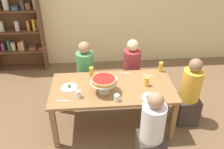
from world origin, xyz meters
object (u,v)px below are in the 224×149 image
at_px(diner_far_left, 86,76).
at_px(bookshelf, 13,20).
at_px(water_glass_clear_far, 117,98).
at_px(beer_glass_amber_tall, 91,72).
at_px(beer_glass_amber_spare, 147,82).
at_px(diner_far_right, 131,74).
at_px(cutlery_fork_near, 125,73).
at_px(diner_near_right, 151,135).
at_px(water_glass_clear_near, 78,94).
at_px(dining_table, 113,91).
at_px(diner_head_east, 189,96).
at_px(beer_glass_amber_short, 161,67).
at_px(salad_plate_far_diner, 150,97).
at_px(salad_plate_spare, 69,87).
at_px(salad_plate_near_diner, 109,78).
at_px(deep_dish_pizza_stand, 104,81).
at_px(cutlery_fork_far, 148,75).
at_px(cutlery_knife_near, 64,101).

bearing_deg(diner_far_left, bookshelf, -131.41).
relative_size(bookshelf, water_glass_clear_far, 23.33).
distance_m(diner_far_left, water_glass_clear_far, 1.18).
bearing_deg(beer_glass_amber_tall, beer_glass_amber_spare, -21.86).
height_order(diner_far_right, cutlery_fork_near, diner_far_right).
bearing_deg(diner_near_right, cutlery_fork_near, 10.13).
distance_m(diner_far_right, water_glass_clear_near, 1.34).
bearing_deg(dining_table, diner_head_east, 0.10).
height_order(beer_glass_amber_short, water_glass_clear_near, beer_glass_amber_short).
relative_size(salad_plate_far_diner, salad_plate_spare, 0.94).
xyz_separation_m(salad_plate_near_diner, beer_glass_amber_tall, (-0.27, 0.10, 0.06)).
xyz_separation_m(salad_plate_far_diner, beer_glass_amber_spare, (0.02, 0.30, 0.05)).
bearing_deg(deep_dish_pizza_stand, cutlery_fork_near, 52.82).
xyz_separation_m(salad_plate_near_diner, water_glass_clear_near, (-0.45, -0.43, 0.03)).
bearing_deg(water_glass_clear_near, cutlery_fork_far, 24.32).
bearing_deg(deep_dish_pizza_stand, beer_glass_amber_short, 28.09).
xyz_separation_m(salad_plate_near_diner, cutlery_fork_far, (0.62, 0.06, -0.02)).
xyz_separation_m(beer_glass_amber_short, cutlery_knife_near, (-1.50, -0.67, -0.08)).
bearing_deg(diner_far_left, cutlery_fork_near, 60.79).
distance_m(diner_near_right, beer_glass_amber_tall, 1.34).
bearing_deg(beer_glass_amber_short, diner_near_right, -108.44).
bearing_deg(cutlery_fork_far, cutlery_fork_near, 6.86).
bearing_deg(deep_dish_pizza_stand, cutlery_knife_near, -163.76).
height_order(diner_far_left, cutlery_fork_near, diner_far_left).
height_order(beer_glass_amber_tall, water_glass_clear_far, beer_glass_amber_tall).
relative_size(diner_head_east, beer_glass_amber_short, 7.12).
distance_m(diner_far_left, water_glass_clear_near, 0.99).
height_order(bookshelf, salad_plate_far_diner, bookshelf).
relative_size(diner_far_left, cutlery_fork_near, 6.39).
bearing_deg(salad_plate_near_diner, salad_plate_spare, -162.37).
height_order(beer_glass_amber_tall, beer_glass_amber_spare, beer_glass_amber_tall).
distance_m(dining_table, beer_glass_amber_tall, 0.47).
distance_m(beer_glass_amber_short, water_glass_clear_near, 1.43).
relative_size(water_glass_clear_far, cutlery_knife_near, 0.53).
bearing_deg(beer_glass_amber_spare, water_glass_clear_near, -168.41).
bearing_deg(diner_far_right, deep_dish_pizza_stand, -31.80).
bearing_deg(cutlery_fork_far, water_glass_clear_far, 68.02).
xyz_separation_m(diner_far_left, cutlery_fork_near, (0.65, -0.36, 0.25)).
xyz_separation_m(dining_table, salad_plate_near_diner, (-0.03, 0.21, 0.11)).
relative_size(diner_far_right, salad_plate_spare, 4.85).
relative_size(diner_near_right, deep_dish_pizza_stand, 3.06).
bearing_deg(deep_dish_pizza_stand, diner_near_right, -48.32).
distance_m(water_glass_clear_far, cutlery_fork_near, 0.72).
bearing_deg(cutlery_fork_far, beer_glass_amber_spare, 94.33).
height_order(diner_near_right, cutlery_fork_far, diner_near_right).
bearing_deg(diner_far_left, beer_glass_amber_short, 74.52).
bearing_deg(diner_near_right, salad_plate_far_diner, -6.78).
bearing_deg(salad_plate_near_diner, beer_glass_amber_spare, -22.53).
xyz_separation_m(diner_far_right, beer_glass_amber_short, (0.41, -0.36, 0.33)).
xyz_separation_m(diner_head_east, beer_glass_amber_short, (-0.39, 0.38, 0.33)).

